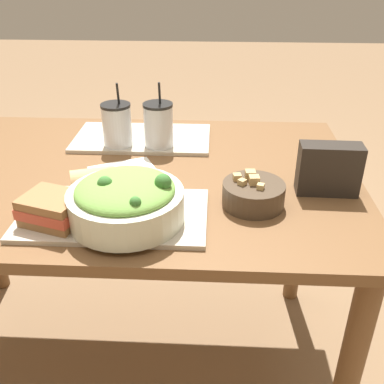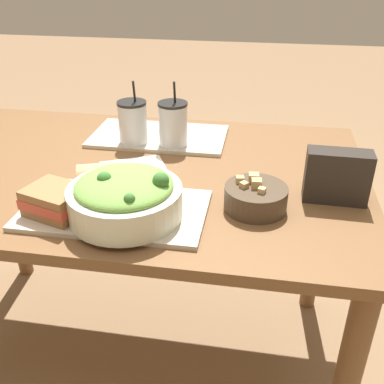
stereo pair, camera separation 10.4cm
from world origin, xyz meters
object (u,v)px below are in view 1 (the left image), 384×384
at_px(sandwich_near, 53,209).
at_px(drink_cup_dark, 117,126).
at_px(baguette_near, 95,182).
at_px(drink_cup_red, 159,126).
at_px(soup_bowl, 253,193).
at_px(chip_bag, 329,169).
at_px(salad_bowl, 126,200).
at_px(napkin_folded, 123,171).

xyz_separation_m(sandwich_near, drink_cup_dark, (0.06, 0.44, 0.03)).
bearing_deg(sandwich_near, baguette_near, 80.78).
bearing_deg(drink_cup_red, soup_bowl, -50.61).
relative_size(soup_bowl, drink_cup_red, 0.76).
xyz_separation_m(sandwich_near, chip_bag, (0.64, 0.19, 0.02)).
bearing_deg(drink_cup_red, baguette_near, -111.14).
bearing_deg(baguette_near, salad_bowl, -156.70).
height_order(salad_bowl, soup_bowl, salad_bowl).
relative_size(salad_bowl, chip_bag, 1.68).
xyz_separation_m(baguette_near, chip_bag, (0.58, 0.06, 0.02)).
relative_size(salad_bowl, drink_cup_red, 1.31).
relative_size(sandwich_near, napkin_folded, 0.73).
xyz_separation_m(baguette_near, drink_cup_red, (0.12, 0.32, 0.03)).
distance_m(sandwich_near, baguette_near, 0.14).
height_order(soup_bowl, drink_cup_dark, drink_cup_dark).
distance_m(drink_cup_dark, drink_cup_red, 0.13).
bearing_deg(napkin_folded, salad_bowl, -76.80).
relative_size(baguette_near, napkin_folded, 0.57).
xyz_separation_m(soup_bowl, drink_cup_dark, (-0.40, 0.33, 0.04)).
bearing_deg(salad_bowl, chip_bag, 19.72).
bearing_deg(chip_bag, sandwich_near, -162.10).
distance_m(salad_bowl, soup_bowl, 0.31).
xyz_separation_m(soup_bowl, drink_cup_red, (-0.27, 0.33, 0.04)).
bearing_deg(salad_bowl, soup_bowl, 18.98).
xyz_separation_m(soup_bowl, chip_bag, (0.19, 0.07, 0.03)).
height_order(baguette_near, napkin_folded, baguette_near).
xyz_separation_m(salad_bowl, napkin_folded, (-0.06, 0.26, -0.06)).
relative_size(salad_bowl, baguette_near, 2.11).
bearing_deg(chip_bag, napkin_folded, 172.19).
height_order(baguette_near, drink_cup_red, drink_cup_red).
height_order(drink_cup_dark, napkin_folded, drink_cup_dark).
bearing_deg(chip_bag, baguette_near, -172.31).
distance_m(salad_bowl, sandwich_near, 0.16).
height_order(salad_bowl, napkin_folded, salad_bowl).
distance_m(baguette_near, napkin_folded, 0.16).
bearing_deg(drink_cup_dark, sandwich_near, -97.49).
distance_m(salad_bowl, chip_bag, 0.51).
relative_size(salad_bowl, drink_cup_dark, 1.33).
height_order(salad_bowl, sandwich_near, salad_bowl).
relative_size(salad_bowl, soup_bowl, 1.72).
xyz_separation_m(drink_cup_red, napkin_folded, (-0.08, -0.16, -0.07)).
relative_size(sandwich_near, drink_cup_dark, 0.80).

